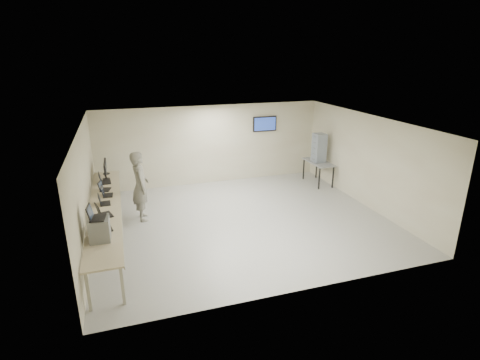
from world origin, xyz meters
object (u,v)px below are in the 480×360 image
object	(u,v)px
side_table	(318,164)
soldier	(140,186)
equipment_box	(100,229)
workbench	(106,209)

from	to	relation	value
side_table	soldier	bearing A→B (deg)	-169.32
soldier	equipment_box	bearing A→B (deg)	158.14
side_table	workbench	bearing A→B (deg)	-163.20
equipment_box	soldier	xyz separation A→B (m)	(0.98, 2.79, -0.14)
workbench	side_table	bearing A→B (deg)	16.80
equipment_box	side_table	world-z (taller)	equipment_box
workbench	soldier	size ratio (longest dim) A/B	3.02
workbench	soldier	distance (m)	1.36
workbench	soldier	xyz separation A→B (m)	(0.92, 0.99, 0.17)
soldier	side_table	bearing A→B (deg)	-81.81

